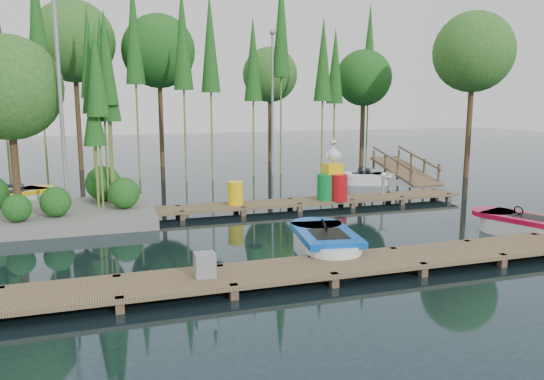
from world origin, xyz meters
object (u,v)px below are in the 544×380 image
object	(u,v)px
boat_blue	(325,244)
boat_yellow_far	(19,198)
boat_red	(521,226)
island	(36,121)
drum_cluster	(334,182)
yellow_barrel	(235,193)
utility_cabinet	(205,265)

from	to	relation	value
boat_blue	boat_yellow_far	world-z (taller)	boat_yellow_far
boat_blue	boat_red	xyz separation A→B (m)	(6.17, 0.10, -0.03)
island	drum_cluster	size ratio (longest dim) A/B	3.16
boat_yellow_far	yellow_barrel	xyz separation A→B (m)	(7.21, -3.83, 0.42)
boat_blue	utility_cabinet	distance (m)	3.66
utility_cabinet	yellow_barrel	size ratio (longest dim) A/B	0.63
boat_yellow_far	drum_cluster	world-z (taller)	drum_cluster
boat_red	drum_cluster	size ratio (longest dim) A/B	1.40
island	yellow_barrel	xyz separation A→B (m)	(6.15, -0.79, -2.49)
boat_yellow_far	drum_cluster	xyz separation A→B (m)	(10.81, -3.99, 0.65)
boat_yellow_far	yellow_barrel	bearing A→B (deg)	-50.18
boat_blue	drum_cluster	size ratio (longest dim) A/B	1.48
drum_cluster	island	bearing A→B (deg)	174.44
boat_blue	boat_red	size ratio (longest dim) A/B	1.06
boat_blue	drum_cluster	bearing A→B (deg)	71.81
boat_red	yellow_barrel	distance (m)	8.90
boat_yellow_far	utility_cabinet	xyz separation A→B (m)	(4.77, -10.83, 0.27)
yellow_barrel	drum_cluster	size ratio (longest dim) A/B	0.37
utility_cabinet	boat_red	bearing A→B (deg)	9.53
utility_cabinet	drum_cluster	size ratio (longest dim) A/B	0.23
yellow_barrel	drum_cluster	bearing A→B (deg)	-2.50
boat_blue	boat_yellow_far	bearing A→B (deg)	139.62
utility_cabinet	drum_cluster	distance (m)	9.13
boat_blue	boat_red	bearing A→B (deg)	9.59
island	boat_yellow_far	bearing A→B (deg)	109.35
utility_cabinet	yellow_barrel	world-z (taller)	yellow_barrel
boat_red	drum_cluster	bearing A→B (deg)	103.10
boat_blue	drum_cluster	world-z (taller)	drum_cluster
island	utility_cabinet	bearing A→B (deg)	-64.55
boat_blue	yellow_barrel	xyz separation A→B (m)	(-0.89, 5.50, 0.41)
drum_cluster	utility_cabinet	bearing A→B (deg)	-131.40
yellow_barrel	boat_yellow_far	bearing A→B (deg)	152.03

